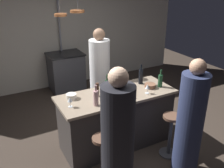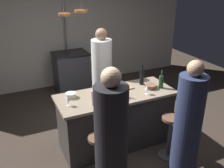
# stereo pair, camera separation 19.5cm
# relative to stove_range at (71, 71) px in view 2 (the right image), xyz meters

# --- Properties ---
(ground_plane) EXTENTS (9.00, 9.00, 0.00)m
(ground_plane) POSITION_rel_stove_range_xyz_m (0.00, -2.45, -0.45)
(ground_plane) COLOR #382D26
(back_wall) EXTENTS (6.40, 0.16, 2.60)m
(back_wall) POSITION_rel_stove_range_xyz_m (0.00, 0.40, 0.85)
(back_wall) COLOR beige
(back_wall) RESTS_ON ground_plane
(kitchen_island) EXTENTS (1.80, 0.72, 0.90)m
(kitchen_island) POSITION_rel_stove_range_xyz_m (0.00, -2.45, 0.01)
(kitchen_island) COLOR #332D2B
(kitchen_island) RESTS_ON ground_plane
(stove_range) EXTENTS (0.80, 0.64, 0.89)m
(stove_range) POSITION_rel_stove_range_xyz_m (0.00, 0.00, 0.00)
(stove_range) COLOR #47474C
(stove_range) RESTS_ON ground_plane
(chef) EXTENTS (0.36, 0.36, 1.72)m
(chef) POSITION_rel_stove_range_xyz_m (0.13, -1.59, 0.35)
(chef) COLOR white
(chef) RESTS_ON ground_plane
(bar_stool_left) EXTENTS (0.28, 0.28, 0.68)m
(bar_stool_left) POSITION_rel_stove_range_xyz_m (-0.55, -3.07, -0.07)
(bar_stool_left) COLOR #4C4C51
(bar_stool_left) RESTS_ON ground_plane
(guest_left) EXTENTS (0.36, 0.36, 1.73)m
(guest_left) POSITION_rel_stove_range_xyz_m (-0.55, -3.45, 0.35)
(guest_left) COLOR black
(guest_left) RESTS_ON ground_plane
(bar_stool_right) EXTENTS (0.28, 0.28, 0.68)m
(bar_stool_right) POSITION_rel_stove_range_xyz_m (0.57, -3.07, -0.07)
(bar_stool_right) COLOR #4C4C51
(bar_stool_right) RESTS_ON ground_plane
(guest_right) EXTENTS (0.35, 0.35, 1.65)m
(guest_right) POSITION_rel_stove_range_xyz_m (0.52, -3.45, 0.32)
(guest_right) COLOR #262D4C
(guest_right) RESTS_ON ground_plane
(overhead_pot_rack) EXTENTS (0.60, 1.28, 2.17)m
(overhead_pot_rack) POSITION_rel_stove_range_xyz_m (-0.05, -0.38, 1.19)
(overhead_pot_rack) COLOR gray
(overhead_pot_rack) RESTS_ON ground_plane
(cutting_board) EXTENTS (0.32, 0.22, 0.02)m
(cutting_board) POSITION_rel_stove_range_xyz_m (0.18, -2.30, 0.46)
(cutting_board) COLOR #997047
(cutting_board) RESTS_ON kitchen_island
(pepper_mill) EXTENTS (0.05, 0.05, 0.21)m
(pepper_mill) POSITION_rel_stove_range_xyz_m (-0.29, -2.40, 0.56)
(pepper_mill) COLOR #382319
(pepper_mill) RESTS_ON kitchen_island
(wine_bottle_dark) EXTENTS (0.07, 0.07, 0.33)m
(wine_bottle_dark) POSITION_rel_stove_range_xyz_m (0.53, -2.30, 0.58)
(wine_bottle_dark) COLOR black
(wine_bottle_dark) RESTS_ON kitchen_island
(wine_bottle_red) EXTENTS (0.07, 0.07, 0.32)m
(wine_bottle_red) POSITION_rel_stove_range_xyz_m (-0.14, -2.42, 0.58)
(wine_bottle_red) COLOR #143319
(wine_bottle_red) RESTS_ON kitchen_island
(wine_bottle_rose) EXTENTS (0.07, 0.07, 0.30)m
(wine_bottle_rose) POSITION_rel_stove_range_xyz_m (-0.43, -2.64, 0.57)
(wine_bottle_rose) COLOR #B78C8E
(wine_bottle_rose) RESTS_ON kitchen_island
(wine_bottle_green) EXTENTS (0.07, 0.07, 0.29)m
(wine_bottle_green) POSITION_rel_stove_range_xyz_m (0.73, -2.55, 0.56)
(wine_bottle_green) COLOR #193D23
(wine_bottle_green) RESTS_ON kitchen_island
(wine_bottle_white) EXTENTS (0.07, 0.07, 0.31)m
(wine_bottle_white) POSITION_rel_stove_range_xyz_m (-0.05, -2.50, 0.57)
(wine_bottle_white) COLOR gray
(wine_bottle_white) RESTS_ON kitchen_island
(wine_glass_near_left_guest) EXTENTS (0.07, 0.07, 0.15)m
(wine_glass_near_left_guest) POSITION_rel_stove_range_xyz_m (0.41, -2.66, 0.56)
(wine_glass_near_left_guest) COLOR silver
(wine_glass_near_left_guest) RESTS_ON kitchen_island
(wine_glass_by_chef) EXTENTS (0.07, 0.07, 0.15)m
(wine_glass_by_chef) POSITION_rel_stove_range_xyz_m (-0.76, -2.52, 0.56)
(wine_glass_by_chef) COLOR silver
(wine_glass_by_chef) RESTS_ON kitchen_island
(wine_glass_near_right_guest) EXTENTS (0.07, 0.07, 0.15)m
(wine_glass_near_right_guest) POSITION_rel_stove_range_xyz_m (-0.01, -2.63, 0.56)
(wine_glass_near_right_guest) COLOR silver
(wine_glass_near_right_guest) RESTS_ON kitchen_island
(mixing_bowl_ceramic) EXTENTS (0.15, 0.15, 0.07)m
(mixing_bowl_ceramic) POSITION_rel_stove_range_xyz_m (-0.66, -2.28, 0.49)
(mixing_bowl_ceramic) COLOR silver
(mixing_bowl_ceramic) RESTS_ON kitchen_island
(mixing_bowl_wooden) EXTENTS (0.18, 0.18, 0.06)m
(mixing_bowl_wooden) POSITION_rel_stove_range_xyz_m (0.57, -2.50, 0.48)
(mixing_bowl_wooden) COLOR brown
(mixing_bowl_wooden) RESTS_ON kitchen_island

